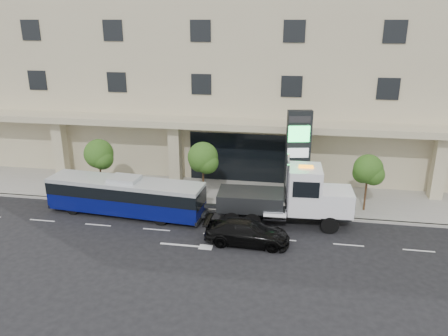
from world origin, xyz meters
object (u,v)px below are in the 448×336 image
(black_sedan, at_px, (247,232))
(signage_pylon, at_px, (298,157))
(tow_truck, at_px, (290,198))
(city_bus, at_px, (126,195))

(black_sedan, height_order, signage_pylon, signage_pylon)
(tow_truck, height_order, black_sedan, tow_truck)
(city_bus, height_order, signage_pylon, signage_pylon)
(city_bus, bearing_deg, signage_pylon, 23.35)
(black_sedan, bearing_deg, city_bus, 73.90)
(tow_truck, relative_size, signage_pylon, 1.45)
(city_bus, height_order, black_sedan, city_bus)
(city_bus, distance_m, black_sedan, 9.13)
(city_bus, bearing_deg, black_sedan, -12.14)
(tow_truck, bearing_deg, black_sedan, -130.35)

